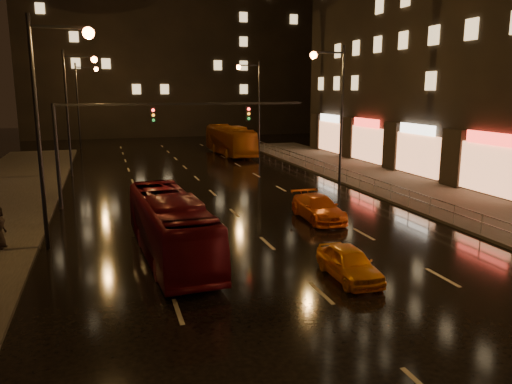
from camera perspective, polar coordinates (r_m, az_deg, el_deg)
ground at (r=32.49m, az=-4.25°, el=-0.78°), size 140.00×140.00×0.00m
sidewalk_right at (r=33.76m, az=20.76°, el=-0.91°), size 7.00×70.00×0.15m
building_distant at (r=84.40m, az=-9.96°, el=18.99°), size 44.00×16.00×36.00m
traffic_signal at (r=31.09m, az=-13.58°, el=7.20°), size 15.31×0.32×6.20m
railing_right at (r=34.20m, az=13.41°, el=1.09°), size 0.05×56.00×1.00m
bus_red at (r=21.25m, az=-9.73°, el=-3.89°), size 2.82×9.76×2.69m
bus_curb at (r=54.39m, az=-2.98°, el=5.92°), size 3.09×11.28×3.11m
taxi_near at (r=19.14m, az=10.59°, el=-7.97°), size 1.53×3.63×1.23m
taxi_far at (r=27.32m, az=7.13°, el=-1.81°), size 1.91×4.57×1.32m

